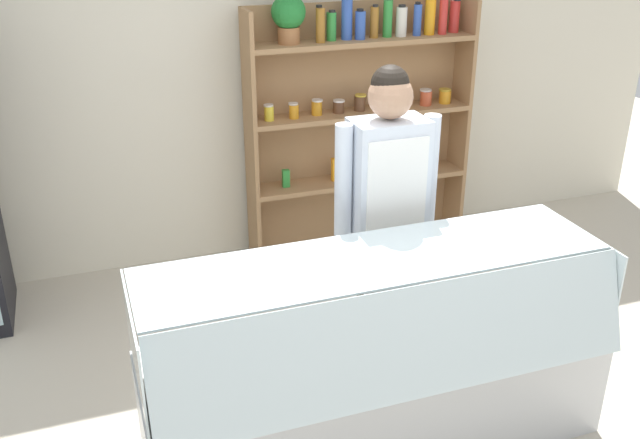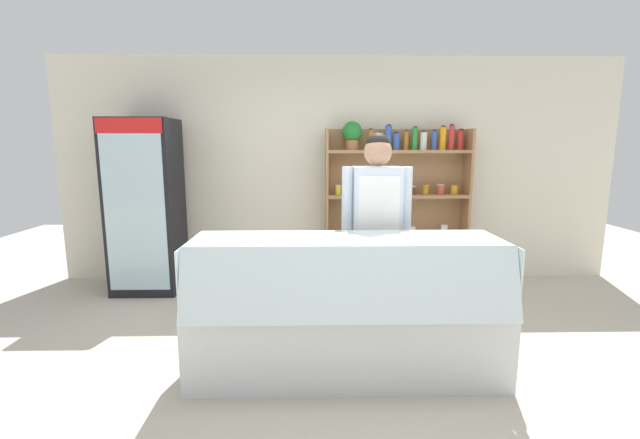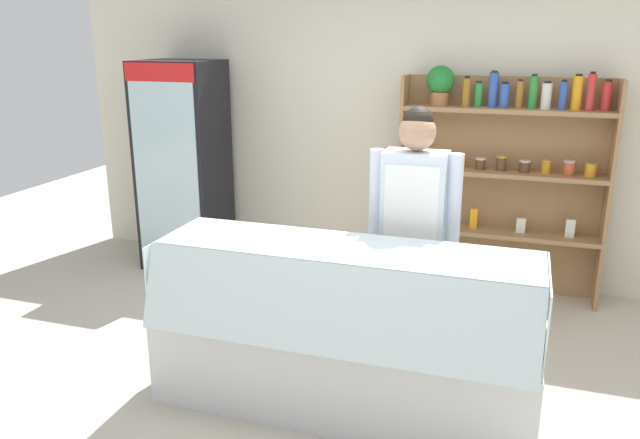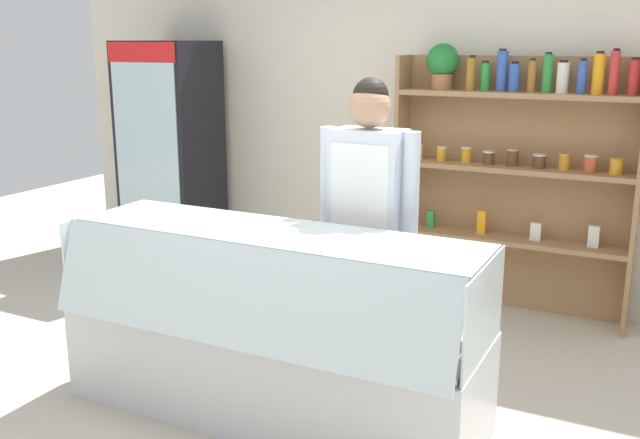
{
  "view_description": "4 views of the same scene",
  "coord_description": "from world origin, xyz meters",
  "views": [
    {
      "loc": [
        -1.28,
        -2.67,
        2.52
      ],
      "look_at": [
        -0.23,
        0.31,
        1.08
      ],
      "focal_mm": 40.0,
      "sensor_mm": 36.0,
      "label": 1
    },
    {
      "loc": [
        -0.34,
        -3.01,
        1.65
      ],
      "look_at": [
        -0.27,
        0.29,
        1.08
      ],
      "focal_mm": 24.0,
      "sensor_mm": 36.0,
      "label": 2
    },
    {
      "loc": [
        0.83,
        -3.29,
        2.18
      ],
      "look_at": [
        -0.39,
        0.42,
        1.01
      ],
      "focal_mm": 35.0,
      "sensor_mm": 36.0,
      "label": 3
    },
    {
      "loc": [
        1.71,
        -3.05,
        1.95
      ],
      "look_at": [
        -0.11,
        0.53,
        0.94
      ],
      "focal_mm": 40.0,
      "sensor_mm": 36.0,
      "label": 4
    }
  ],
  "objects": [
    {
      "name": "deli_display_case",
      "position": [
        -0.09,
        -0.08,
        0.31
      ],
      "size": [
        2.23,
        0.77,
        1.01
      ],
      "color": "silver",
      "rests_on": "ground"
    },
    {
      "name": "ground_plane",
      "position": [
        0.0,
        0.0,
        0.0
      ],
      "size": [
        12.0,
        12.0,
        0.0
      ],
      "primitive_type": "plane",
      "color": "beige"
    },
    {
      "name": "shop_clerk",
      "position": [
        0.21,
        0.49,
        1.05
      ],
      "size": [
        0.58,
        0.25,
        1.76
      ],
      "color": "#4C4233",
      "rests_on": "ground"
    },
    {
      "name": "shelving_unit",
      "position": [
        0.65,
        2.03,
        1.1
      ],
      "size": [
        1.69,
        0.29,
        1.93
      ],
      "color": "#9E754C",
      "rests_on": "ground"
    },
    {
      "name": "back_wall",
      "position": [
        0.0,
        2.27,
        1.35
      ],
      "size": [
        6.8,
        0.1,
        2.7
      ],
      "primitive_type": "cube",
      "color": "silver",
      "rests_on": "ground"
    }
  ]
}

